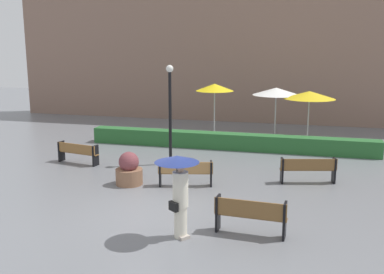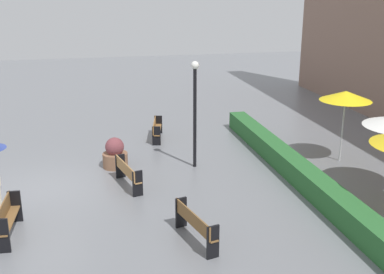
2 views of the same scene
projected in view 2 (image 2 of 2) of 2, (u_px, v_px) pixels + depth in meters
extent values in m
plane|color=slate|center=(41.00, 191.00, 15.27)|extent=(60.00, 60.00, 0.00)
cube|color=#9E7242|center=(129.00, 174.00, 15.46)|extent=(1.81, 0.65, 0.04)
cube|color=#9E7242|center=(125.00, 168.00, 15.34)|extent=(1.76, 0.47, 0.38)
cube|color=black|center=(120.00, 166.00, 16.18)|extent=(0.14, 0.33, 0.84)
cube|color=black|center=(138.00, 184.00, 14.74)|extent=(0.14, 0.33, 0.84)
cube|color=brown|center=(10.00, 220.00, 12.35)|extent=(1.79, 0.36, 0.04)
cube|color=brown|center=(3.00, 212.00, 12.25)|extent=(1.78, 0.15, 0.43)
cube|color=black|center=(15.00, 206.00, 13.13)|extent=(0.08, 0.35, 0.92)
cube|color=black|center=(2.00, 236.00, 11.57)|extent=(0.08, 0.35, 0.92)
cube|color=olive|center=(158.00, 130.00, 20.31)|extent=(1.83, 0.60, 0.04)
cube|color=olive|center=(154.00, 125.00, 20.24)|extent=(1.78, 0.40, 0.36)
cube|color=black|center=(158.00, 124.00, 21.12)|extent=(0.13, 0.35, 0.81)
cube|color=black|center=(156.00, 136.00, 19.51)|extent=(0.13, 0.35, 0.81)
cube|color=brown|center=(197.00, 225.00, 12.09)|extent=(1.87, 0.68, 0.04)
cube|color=brown|center=(192.00, 219.00, 11.97)|extent=(1.83, 0.50, 0.38)
cube|color=black|center=(181.00, 212.00, 12.84)|extent=(0.14, 0.33, 0.86)
cube|color=black|center=(213.00, 242.00, 11.35)|extent=(0.14, 0.33, 0.86)
cylinder|color=brown|center=(115.00, 160.00, 17.19)|extent=(0.90, 0.90, 0.53)
sphere|color=brown|center=(115.00, 147.00, 17.03)|extent=(0.68, 0.68, 0.68)
cylinder|color=black|center=(195.00, 119.00, 16.78)|extent=(0.12, 0.12, 3.58)
sphere|color=white|center=(195.00, 65.00, 16.20)|extent=(0.28, 0.28, 0.28)
cylinder|color=silver|center=(342.00, 129.00, 17.52)|extent=(0.06, 0.06, 2.50)
cone|color=yellow|center=(346.00, 96.00, 17.14)|extent=(1.87, 1.87, 0.35)
cube|color=#28602D|center=(294.00, 168.00, 16.21)|extent=(12.80, 0.70, 0.71)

